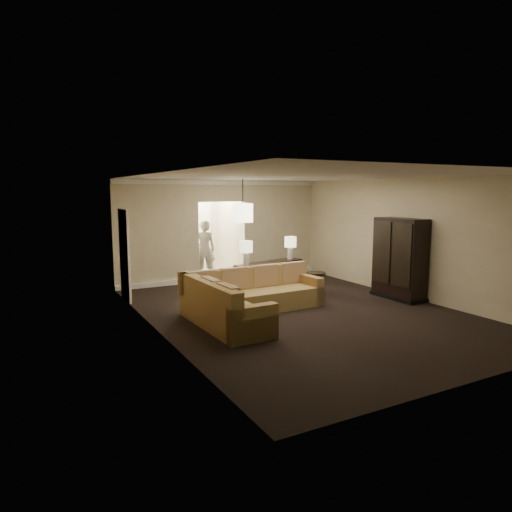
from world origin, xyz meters
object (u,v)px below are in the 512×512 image
coffee_table (227,300)px  drink_table (317,279)px  sectional_sofa (247,299)px  person (204,247)px  console_table (269,274)px  armoire (399,260)px

coffee_table → drink_table: size_ratio=2.38×
sectional_sofa → person: 4.14m
console_table → armoire: size_ratio=1.07×
sectional_sofa → console_table: sectional_sofa is taller
sectional_sofa → drink_table: sectional_sofa is taller
armoire → drink_table: size_ratio=3.48×
console_table → drink_table: (0.87, -0.80, -0.06)m
console_table → person: bearing=95.2°
drink_table → person: size_ratio=0.29×
sectional_sofa → armoire: bearing=-6.5°
coffee_table → console_table: console_table is taller
console_table → armoire: bearing=-55.3°
console_table → person: size_ratio=1.07×
coffee_table → armoire: (3.97, -0.97, 0.69)m
sectional_sofa → drink_table: (2.37, 0.94, 0.03)m
sectional_sofa → drink_table: size_ratio=5.60×
coffee_table → drink_table: drink_table is taller
sectional_sofa → drink_table: bearing=19.5°
sectional_sofa → person: (0.70, 4.04, 0.58)m
drink_table → person: person is taller
armoire → sectional_sofa: bearing=175.5°
coffee_table → person: (0.85, 3.37, 0.73)m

